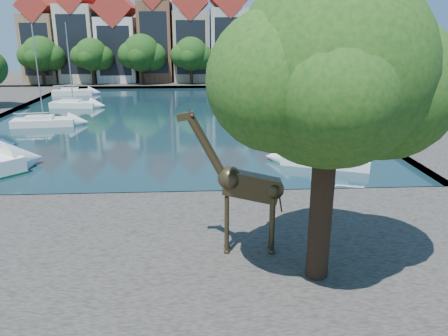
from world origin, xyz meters
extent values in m
plane|color=#38332B|center=(0.00, 0.00, 0.00)|extent=(160.00, 160.00, 0.00)
cube|color=black|center=(0.00, 24.00, 0.04)|extent=(38.00, 50.00, 0.08)
cube|color=#4A4540|center=(0.00, -7.00, 0.25)|extent=(50.00, 14.00, 0.50)
cube|color=#4A4540|center=(0.00, 56.00, 0.25)|extent=(60.00, 16.00, 0.50)
cube|color=#4A4540|center=(25.00, 24.00, 0.25)|extent=(14.00, 52.00, 0.50)
cylinder|color=#332114|center=(7.50, -9.00, 3.25)|extent=(0.80, 0.80, 5.50)
sphere|color=#164112|center=(7.50, -9.00, 7.92)|extent=(6.40, 6.40, 6.40)
sphere|color=#164112|center=(9.42, -8.70, 7.28)|extent=(4.80, 4.80, 4.80)
sphere|color=#164112|center=(5.74, -9.40, 7.60)|extent=(4.48, 4.48, 4.48)
cube|color=#916F4F|center=(-23.00, 56.00, 6.00)|extent=(5.39, 9.00, 11.00)
cube|color=#A73221|center=(-23.00, 56.00, 12.71)|extent=(5.44, 9.18, 5.44)
cube|color=black|center=(-23.00, 51.52, 6.00)|extent=(4.40, 0.05, 8.25)
cube|color=beige|center=(-17.00, 56.00, 6.75)|extent=(5.88, 9.00, 12.50)
cube|color=black|center=(-17.00, 51.52, 6.75)|extent=(4.80, 0.05, 9.38)
cube|color=silver|center=(-10.50, 56.00, 5.75)|extent=(6.37, 9.00, 10.50)
cube|color=#A73221|center=(-10.50, 56.00, 12.43)|extent=(6.43, 9.18, 6.43)
cube|color=black|center=(-10.50, 51.52, 5.75)|extent=(5.20, 0.05, 7.88)
cube|color=brown|center=(-4.00, 56.00, 7.00)|extent=(5.39, 9.00, 13.00)
cube|color=black|center=(-4.00, 51.52, 7.00)|extent=(4.40, 0.05, 9.75)
cube|color=tan|center=(2.00, 56.00, 6.25)|extent=(5.88, 9.00, 11.50)
cube|color=#A73221|center=(2.00, 56.00, 13.32)|extent=(5.94, 9.18, 5.94)
cube|color=black|center=(2.00, 51.52, 6.25)|extent=(4.80, 0.05, 8.62)
cube|color=beige|center=(8.50, 56.00, 6.50)|extent=(6.37, 9.00, 12.00)
cube|color=#A73221|center=(8.50, 56.00, 13.93)|extent=(6.43, 9.18, 6.43)
cube|color=black|center=(8.50, 51.52, 6.50)|extent=(5.20, 0.05, 9.00)
cube|color=brown|center=(15.00, 56.00, 5.75)|extent=(5.39, 9.00, 10.50)
cube|color=#A73221|center=(15.00, 56.00, 12.21)|extent=(5.44, 9.18, 5.44)
cube|color=black|center=(15.00, 51.52, 5.75)|extent=(4.40, 0.05, 7.88)
cylinder|color=#332114|center=(-22.00, 50.50, 2.10)|extent=(0.50, 0.50, 3.20)
sphere|color=#1A3810|center=(-22.00, 50.50, 5.38)|extent=(5.60, 5.60, 5.60)
sphere|color=#1A3810|center=(-20.32, 50.80, 4.82)|extent=(4.20, 4.20, 4.20)
sphere|color=#1A3810|center=(-23.54, 50.10, 5.10)|extent=(3.92, 3.92, 3.92)
cylinder|color=#332114|center=(-14.00, 50.50, 2.10)|extent=(0.50, 0.50, 3.20)
sphere|color=#1A3810|center=(-14.00, 50.50, 5.26)|extent=(5.20, 5.20, 5.20)
sphere|color=#1A3810|center=(-12.44, 50.80, 4.74)|extent=(3.90, 3.90, 3.90)
sphere|color=#1A3810|center=(-15.43, 50.10, 5.00)|extent=(3.64, 3.64, 3.64)
cylinder|color=#332114|center=(-6.00, 50.50, 2.10)|extent=(0.50, 0.50, 3.20)
sphere|color=#1A3810|center=(-6.00, 50.50, 5.50)|extent=(6.00, 6.00, 6.00)
sphere|color=#1A3810|center=(-4.20, 50.80, 4.90)|extent=(4.50, 4.50, 4.50)
sphere|color=#1A3810|center=(-7.65, 50.10, 5.20)|extent=(4.20, 4.20, 4.20)
cylinder|color=#332114|center=(2.00, 50.50, 2.10)|extent=(0.50, 0.50, 3.20)
sphere|color=#1A3810|center=(2.00, 50.50, 5.32)|extent=(5.40, 5.40, 5.40)
sphere|color=#1A3810|center=(3.62, 50.80, 4.78)|extent=(4.05, 4.05, 4.05)
sphere|color=#1A3810|center=(0.51, 50.10, 5.05)|extent=(3.78, 3.78, 3.78)
cylinder|color=#332114|center=(10.00, 50.50, 2.10)|extent=(0.50, 0.50, 3.20)
sphere|color=#1A3810|center=(10.00, 50.50, 5.44)|extent=(5.80, 5.80, 5.80)
sphere|color=#1A3810|center=(11.74, 50.80, 4.86)|extent=(4.35, 4.35, 4.35)
sphere|color=#1A3810|center=(8.40, 50.10, 5.15)|extent=(4.06, 4.06, 4.06)
cylinder|color=#332114|center=(18.00, 50.50, 2.10)|extent=(0.50, 0.50, 3.20)
sphere|color=#1A3810|center=(18.00, 50.50, 5.26)|extent=(5.20, 5.20, 5.20)
sphere|color=#1A3810|center=(19.56, 50.80, 4.74)|extent=(3.90, 3.90, 3.90)
sphere|color=#1A3810|center=(16.57, 50.10, 5.00)|extent=(3.64, 3.64, 3.64)
cylinder|color=#382E1C|center=(4.31, -7.17, 1.69)|extent=(0.18, 0.18, 2.38)
cylinder|color=#382E1C|center=(4.34, -6.67, 1.69)|extent=(0.18, 0.18, 2.38)
cylinder|color=#382E1C|center=(6.12, -7.29, 1.69)|extent=(0.18, 0.18, 2.38)
cylinder|color=#382E1C|center=(6.15, -6.79, 1.69)|extent=(0.18, 0.18, 2.38)
cube|color=#382E1C|center=(5.29, -6.98, 3.28)|extent=(2.34, 0.77, 1.39)
cylinder|color=#382E1C|center=(3.60, -6.88, 4.82)|extent=(1.54, 0.44, 2.46)
cube|color=#382E1C|center=(2.79, -6.83, 6.03)|extent=(0.67, 0.25, 0.38)
cube|color=silver|center=(-12.00, 20.14, 0.52)|extent=(6.04, 2.68, 0.89)
cube|color=silver|center=(-12.00, 20.14, 0.82)|extent=(2.70, 1.71, 0.49)
cylinder|color=#B2B2B7|center=(-12.00, 20.14, 5.19)|extent=(0.12, 0.12, 8.85)
cube|color=white|center=(-12.00, 30.78, 0.50)|extent=(5.54, 2.42, 0.84)
cube|color=white|center=(-12.00, 30.78, 0.78)|extent=(2.48, 1.55, 0.47)
cylinder|color=#B2B2B7|center=(-12.00, 30.78, 4.47)|extent=(0.11, 0.11, 7.46)
cube|color=silver|center=(-15.00, 41.40, 0.55)|extent=(5.73, 2.80, 0.94)
cube|color=silver|center=(-15.00, 41.40, 0.86)|extent=(2.59, 1.72, 0.52)
cylinder|color=#B2B2B7|center=(-15.00, 41.40, 5.44)|extent=(0.12, 0.12, 9.26)
cube|color=white|center=(12.00, 5.75, 0.54)|extent=(6.29, 4.12, 0.93)
cube|color=white|center=(12.00, 5.75, 0.85)|extent=(2.95, 2.31, 0.52)
cylinder|color=#B2B2B7|center=(12.00, 5.75, 6.39)|extent=(0.12, 0.12, 11.18)
cube|color=navy|center=(15.00, 21.18, 0.57)|extent=(8.43, 4.87, 0.97)
cube|color=navy|center=(15.00, 21.18, 0.89)|extent=(3.89, 2.83, 0.54)
cylinder|color=#B2B2B7|center=(15.00, 21.18, 6.34)|extent=(0.13, 0.13, 11.00)
cube|color=white|center=(15.00, 26.85, 0.58)|extent=(5.81, 2.64, 1.01)
cube|color=white|center=(15.00, 26.85, 0.92)|extent=(2.61, 1.67, 0.56)
cylinder|color=#B2B2B7|center=(15.00, 26.85, 6.19)|extent=(0.13, 0.13, 10.64)
cube|color=silver|center=(13.13, 35.32, 0.59)|extent=(6.90, 3.12, 1.02)
cube|color=silver|center=(13.13, 35.32, 0.93)|extent=(3.09, 1.97, 0.57)
cylinder|color=#B2B2B7|center=(13.13, 35.32, 5.51)|extent=(0.14, 0.14, 9.28)
camera|label=1|loc=(3.34, -22.88, 9.11)|focal=35.00mm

